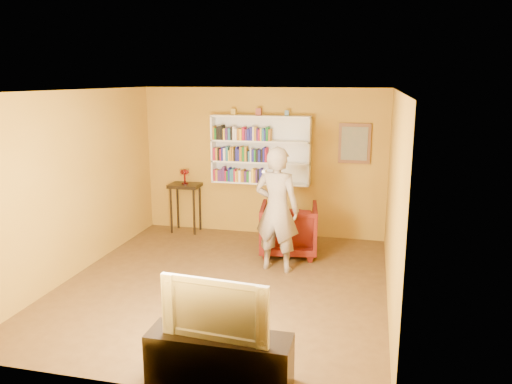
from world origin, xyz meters
The scene contains 16 objects.
room_shell centered at (0.00, 0.00, 1.02)m, with size 5.30×5.80×2.88m.
bookshelf centered at (0.00, 2.41, 1.59)m, with size 1.80×0.29×1.23m.
books_row_lower centered at (-0.38, 2.30, 1.13)m, with size 0.96×0.19×0.27m.
books_row_middle centered at (-0.36, 2.30, 1.51)m, with size 0.99×0.19×0.26m.
books_row_upper centered at (-0.34, 2.30, 1.89)m, with size 1.06×0.19×0.26m.
ornament_left centered at (-0.50, 2.35, 2.27)m, with size 0.08×0.08×0.11m, color #AE9031.
ornament_centre centered at (-0.04, 2.35, 2.28)m, with size 0.09×0.09×0.13m, color brown.
ornament_right centered at (0.47, 2.35, 2.26)m, with size 0.07×0.07×0.10m, color slate.
framed_painting centered at (1.65, 2.46, 1.75)m, with size 0.55×0.05×0.70m.
console_table centered at (-1.43, 2.25, 0.76)m, with size 0.57×0.43×0.92m.
ruby_lustre centered at (-1.43, 2.25, 1.13)m, with size 0.17×0.17×0.28m.
armchair centered at (0.68, 1.47, 0.43)m, with size 0.91×0.94×0.85m, color #400604.
person centered at (0.62, 0.72, 0.95)m, with size 0.69×0.45×1.90m, color #7B6B5A.
game_remote centered at (0.47, 0.50, 1.57)m, with size 0.04×0.15×0.04m, color white.
tv_cabinet centered at (0.64, -2.25, 0.25)m, with size 1.38×0.42×0.49m, color black.
television centered at (0.64, -2.25, 0.79)m, with size 1.04×0.14×0.60m, color black.
Camera 1 is at (1.96, -6.34, 2.86)m, focal length 35.00 mm.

